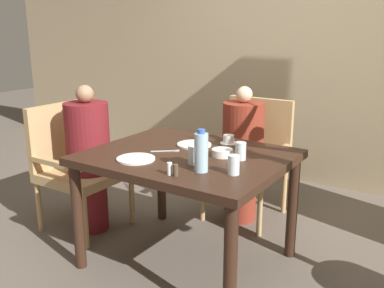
{
  "coord_description": "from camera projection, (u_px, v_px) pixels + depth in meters",
  "views": [
    {
      "loc": [
        1.41,
        -2.12,
        1.5
      ],
      "look_at": [
        0.0,
        0.05,
        0.8
      ],
      "focal_mm": 40.0,
      "sensor_mm": 36.0,
      "label": 1
    }
  ],
  "objects": [
    {
      "name": "glass_tall_mid",
      "position": [
        193.0,
        155.0,
        2.44
      ],
      "size": [
        0.06,
        0.06,
        0.11
      ],
      "color": "silver",
      "rests_on": "dining_table"
    },
    {
      "name": "diner_in_left_chair",
      "position": [
        89.0,
        158.0,
        3.17
      ],
      "size": [
        0.32,
        0.32,
        1.11
      ],
      "color": "maroon",
      "rests_on": "ground_plane"
    },
    {
      "name": "glass_tall_near",
      "position": [
        234.0,
        165.0,
        2.27
      ],
      "size": [
        0.06,
        0.06,
        0.11
      ],
      "color": "silver",
      "rests_on": "dining_table"
    },
    {
      "name": "water_bottle",
      "position": [
        201.0,
        152.0,
        2.3
      ],
      "size": [
        0.08,
        0.08,
        0.24
      ],
      "color": "#A3C6DB",
      "rests_on": "dining_table"
    },
    {
      "name": "chair_left_side",
      "position": [
        76.0,
        162.0,
        3.26
      ],
      "size": [
        0.56,
        0.56,
        0.95
      ],
      "color": "tan",
      "rests_on": "ground_plane"
    },
    {
      "name": "teacup_with_saucer",
      "position": [
        229.0,
        140.0,
        2.87
      ],
      "size": [
        0.11,
        0.11,
        0.06
      ],
      "color": "white",
      "rests_on": "dining_table"
    },
    {
      "name": "glass_tall_far",
      "position": [
        241.0,
        151.0,
        2.52
      ],
      "size": [
        0.06,
        0.06,
        0.11
      ],
      "color": "silver",
      "rests_on": "dining_table"
    },
    {
      "name": "dining_table",
      "position": [
        188.0,
        168.0,
        2.68
      ],
      "size": [
        1.21,
        0.99,
        0.75
      ],
      "color": "#331E14",
      "rests_on": "ground_plane"
    },
    {
      "name": "ground_plane",
      "position": [
        188.0,
        260.0,
        2.85
      ],
      "size": [
        16.0,
        16.0,
        0.0
      ],
      "primitive_type": "plane",
      "color": "#60564C"
    },
    {
      "name": "fork_beside_plate",
      "position": [
        168.0,
        151.0,
        2.71
      ],
      "size": [
        0.15,
        0.13,
        0.0
      ],
      "color": "silver",
      "rests_on": "dining_table"
    },
    {
      "name": "chair_far_side",
      "position": [
        250.0,
        154.0,
        3.47
      ],
      "size": [
        0.56,
        0.56,
        0.95
      ],
      "color": "tan",
      "rests_on": "ground_plane"
    },
    {
      "name": "bowl_small",
      "position": [
        222.0,
        153.0,
        2.6
      ],
      "size": [
        0.13,
        0.13,
        0.04
      ],
      "color": "white",
      "rests_on": "dining_table"
    },
    {
      "name": "salt_shaker",
      "position": [
        170.0,
        169.0,
        2.26
      ],
      "size": [
        0.03,
        0.03,
        0.07
      ],
      "color": "white",
      "rests_on": "dining_table"
    },
    {
      "name": "plate_main_left",
      "position": [
        194.0,
        145.0,
        2.84
      ],
      "size": [
        0.23,
        0.23,
        0.01
      ],
      "color": "white",
      "rests_on": "dining_table"
    },
    {
      "name": "plate_main_right",
      "position": [
        136.0,
        159.0,
        2.53
      ],
      "size": [
        0.23,
        0.23,
        0.01
      ],
      "color": "white",
      "rests_on": "dining_table"
    },
    {
      "name": "diner_in_far_chair",
      "position": [
        242.0,
        153.0,
        3.33
      ],
      "size": [
        0.32,
        0.32,
        1.08
      ],
      "color": "maroon",
      "rests_on": "ground_plane"
    },
    {
      "name": "wall_back",
      "position": [
        300.0,
        39.0,
        4.05
      ],
      "size": [
        8.0,
        0.06,
        2.8
      ],
      "color": "tan",
      "rests_on": "ground_plane"
    },
    {
      "name": "pepper_shaker",
      "position": [
        176.0,
        170.0,
        2.24
      ],
      "size": [
        0.03,
        0.03,
        0.07
      ],
      "color": "#4C3D2D",
      "rests_on": "dining_table"
    }
  ]
}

